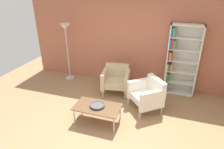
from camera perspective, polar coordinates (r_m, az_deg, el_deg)
name	(u,v)px	position (r m, az deg, el deg)	size (l,w,h in m)	color
ground_plane	(104,133)	(4.23, -2.28, -16.66)	(8.32, 8.32, 0.00)	#9E7751
brick_back_panel	(134,36)	(5.69, 6.26, 11.06)	(6.40, 0.12, 2.90)	#B2664C
bookshelf_tall	(179,60)	(5.52, 18.91, 3.88)	(0.80, 0.30, 1.90)	silver
coffee_table_low	(97,108)	(4.31, -4.25, -9.54)	(1.00, 0.56, 0.40)	brown
decorative_bowl	(97,105)	(4.28, -4.28, -8.81)	(0.32, 0.32, 0.05)	#4C4C51
armchair_spare_guest	(148,94)	(4.78, 10.25, -5.53)	(0.94, 0.95, 0.78)	white
armchair_corner_red	(116,79)	(5.40, 1.18, -1.31)	(0.80, 0.75, 0.78)	#C6B289
floor_lamp_torchiere	(66,34)	(6.06, -13.22, 11.42)	(0.32, 0.32, 1.74)	silver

